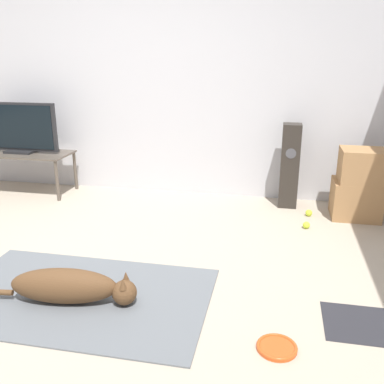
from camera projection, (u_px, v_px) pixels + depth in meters
ground_plane at (87, 276)px, 3.10m from camera, size 12.00×12.00×0.00m
wall_back at (160, 79)px, 4.67m from camera, size 8.00×0.06×2.55m
area_rug at (79, 296)px, 2.85m from camera, size 1.73×1.06×0.01m
dog at (71, 287)px, 2.73m from camera, size 1.04×0.29×0.23m
frisbee at (277, 347)px, 2.34m from camera, size 0.22×0.22×0.03m
cardboard_box_lower at (356, 199)px, 4.18m from camera, size 0.45×0.40×0.36m
cardboard_box_upper at (362, 166)px, 4.06m from camera, size 0.41×0.36×0.32m
floor_speaker at (290, 166)px, 4.41m from camera, size 0.19×0.19×0.87m
tv_stand at (22, 157)px, 4.88m from camera, size 1.13×0.49×0.47m
tv at (18, 128)px, 4.78m from camera, size 0.92×0.20×0.56m
tennis_ball_by_boxes at (306, 225)px, 3.94m from camera, size 0.07×0.07×0.07m
tennis_ball_near_speaker at (309, 213)px, 4.24m from camera, size 0.07×0.07×0.07m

